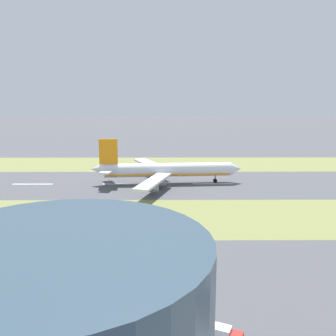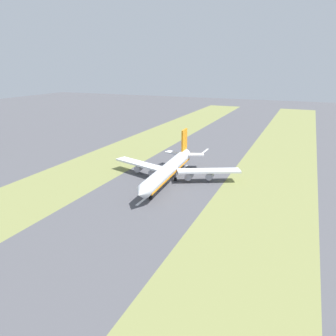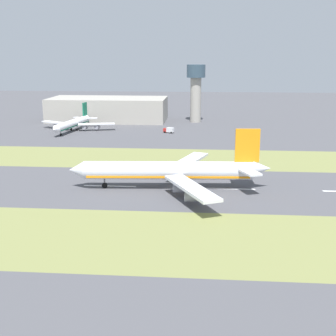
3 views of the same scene
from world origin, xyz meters
The scene contains 8 objects.
ground_plane centered at (0.00, 0.00, 0.00)m, with size 800.00×800.00×0.00m, color #4C4C51.
grass_median_west centered at (-45.00, 0.00, 0.00)m, with size 40.00×600.00×0.01m, color olive.
grass_median_east centered at (45.00, 0.00, 0.00)m, with size 40.00×600.00×0.01m, color olive.
centreline_dash_near centered at (0.00, -57.94, 0.01)m, with size 1.20×18.00×0.01m, color silver.
centreline_dash_mid centered at (0.00, -17.94, 0.01)m, with size 1.20×18.00×0.01m, color silver.
centreline_dash_far centered at (0.00, 22.06, 0.01)m, with size 1.20×18.00×0.01m, color silver.
airplane_main_jet centered at (-0.92, 0.16, 6.02)m, with size 63.99×67.22×20.20m.
service_truck centered at (110.29, 10.80, 1.67)m, with size 4.46×6.38×3.10m.
Camera 1 is at (169.04, 1.08, 42.80)m, focal length 42.00 mm.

